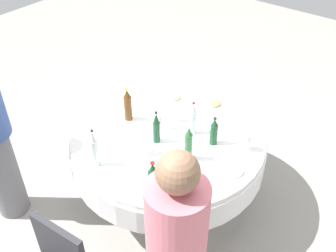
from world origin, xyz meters
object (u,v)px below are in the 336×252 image
Objects in this scene: bottle_dark_green_near at (156,128)px; person_west at (176,252)px; bottle_clear_east at (95,149)px; wine_glass_south at (160,119)px; bottle_clear_inner at (193,119)px; plate_left at (171,177)px; bottle_dark_green_outer at (214,132)px; bottle_green_west at (188,144)px; plate_right at (175,99)px; wine_glass_east at (175,109)px; plate_front at (229,168)px; wine_glass_inner at (144,144)px; bottle_brown_north at (128,105)px; wine_glass_north at (247,139)px; plate_rear at (215,105)px; bottle_dark_green_south at (153,181)px; dining_table at (168,148)px.

person_west is at bearing 45.41° from bottle_dark_green_near.
bottle_clear_east reaches higher than bottle_dark_green_near.
wine_glass_south is at bearing -87.15° from person_west.
bottle_clear_inner is 1.16× the size of plate_left.
bottle_dark_green_outer is at bearing 177.04° from plate_left.
bottle_green_west is 0.80m from plate_right.
wine_glass_east is 0.71m from plate_front.
plate_front is (0.22, 0.66, -0.11)m from wine_glass_east.
bottle_dark_green_outer is at bearing 141.16° from wine_glass_inner.
bottle_clear_east is (0.74, -0.34, 0.01)m from bottle_clear_inner.
bottle_clear_east is at bearing 19.20° from bottle_brown_north.
bottle_dark_green_near is 1.10× the size of plate_left.
wine_glass_north is 0.62m from plate_rear.
wine_glass_north reaches higher than wine_glass_south.
plate_left is at bearing 19.00° from bottle_clear_inner.
wine_glass_inner is (-0.29, -0.33, -0.05)m from bottle_dark_green_south.
bottle_dark_green_south is 0.98× the size of bottle_clear_east.
wine_glass_inner is at bearing -61.16° from bottle_green_west.
wine_glass_inner is 0.92× the size of wine_glass_north.
wine_glass_south is 0.59m from plate_rear.
plate_left and plate_front have the same top height.
person_west is (1.45, 0.66, 0.06)m from plate_rear.
bottle_green_west is at bearing 118.84° from wine_glass_inner.
bottle_clear_east is 0.21× the size of person_west.
dining_table is 0.73m from bottle_dark_green_south.
wine_glass_south is (0.12, -0.44, -0.02)m from bottle_dark_green_outer.
bottle_dark_green_outer is 0.83× the size of bottle_clear_inner.
bottle_dark_green_south is 0.25m from plate_left.
bottle_dark_green_near is at bearing -8.28° from plate_rear.
person_west is at bearing 40.41° from dining_table.
bottle_dark_green_south is at bearing 30.01° from plate_right.
bottle_dark_green_outer reaches higher than wine_glass_north.
dining_table is 0.61m from plate_front.
wine_glass_inner is at bearing -38.84° from bottle_dark_green_outer.
bottle_clear_inner is (-0.01, -0.20, 0.02)m from bottle_dark_green_outer.
plate_right is at bearing -116.69° from bottle_dark_green_outer.
bottle_brown_north is (-0.09, -0.68, -0.00)m from bottle_green_west.
bottle_green_west reaches higher than plate_front.
dining_table is 0.69m from bottle_clear_east.
plate_right is at bearing -159.06° from wine_glass_south.
dining_table is at bearing 30.35° from plate_right.
bottle_clear_east is at bearing -56.64° from person_west.
wine_glass_north is at bearing 101.08° from bottle_clear_inner.
plate_right is (-0.21, -0.83, -0.09)m from wine_glass_north.
plate_front is at bearing 140.06° from plate_left.
wine_glass_inner is at bearing 17.26° from wine_glass_south.
bottle_clear_east is 0.98m from plate_front.
plate_left is at bearing 6.07° from bottle_green_west.
plate_rear is at bearing -105.85° from person_west.
plate_right is at bearing -149.65° from dining_table.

